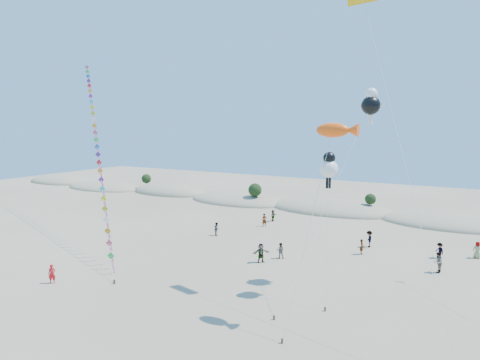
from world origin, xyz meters
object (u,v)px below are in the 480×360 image
(kite_train, at_px, (96,137))
(flyer_foreground, at_px, (52,274))
(parafoil_kite, at_px, (364,2))
(fish_kite, at_px, (337,131))

(kite_train, relative_size, flyer_foreground, 17.06)
(kite_train, xyz_separation_m, parafoil_kite, (31.37, -1.84, 10.47))
(kite_train, distance_m, parafoil_kite, 33.12)
(fish_kite, relative_size, parafoil_kite, 0.57)
(kite_train, height_order, parafoil_kite, parafoil_kite)
(kite_train, relative_size, parafoil_kite, 1.19)
(fish_kite, height_order, parafoil_kite, parafoil_kite)
(flyer_foreground, bearing_deg, parafoil_kite, -11.66)
(fish_kite, bearing_deg, flyer_foreground, -166.09)
(kite_train, bearing_deg, fish_kite, -14.60)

